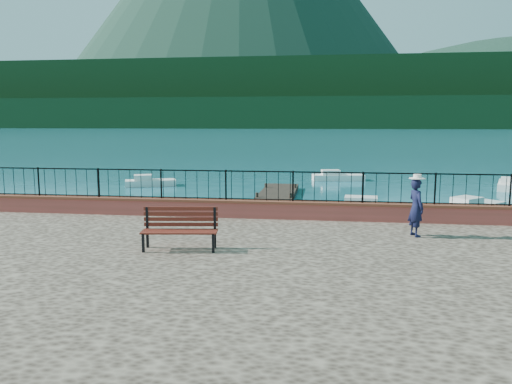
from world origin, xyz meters
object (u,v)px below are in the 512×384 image
(park_bench, at_px, (180,237))
(boat_3, at_px, (150,180))
(boat_1, at_px, (375,205))
(boat_0, at_px, (189,210))
(boat_2, at_px, (473,204))
(person, at_px, (416,208))
(boat_5, at_px, (509,182))
(boat_4, at_px, (338,175))

(park_bench, bearing_deg, boat_3, 104.41)
(boat_1, height_order, boat_3, same)
(park_bench, height_order, boat_3, park_bench)
(boat_0, distance_m, boat_2, 13.55)
(person, xyz_separation_m, boat_5, (9.34, 20.09, -1.60))
(person, bearing_deg, boat_0, 28.73)
(boat_4, bearing_deg, boat_3, -166.97)
(boat_1, distance_m, boat_3, 16.22)
(park_bench, xyz_separation_m, boat_1, (5.87, 12.29, -1.11))
(boat_2, relative_size, boat_4, 0.97)
(park_bench, relative_size, boat_3, 0.58)
(park_bench, distance_m, boat_4, 25.89)
(boat_3, height_order, boat_5, same)
(park_bench, relative_size, boat_2, 0.52)
(boat_0, xyz_separation_m, boat_1, (8.36, 2.56, 0.00))
(boat_4, bearing_deg, person, -95.01)
(park_bench, height_order, boat_2, park_bench)
(person, bearing_deg, boat_1, -19.43)
(boat_4, bearing_deg, park_bench, -108.73)
(person, distance_m, boat_0, 11.38)
(park_bench, distance_m, boat_0, 10.10)
(park_bench, height_order, boat_1, park_bench)
(person, relative_size, boat_1, 0.37)
(person, xyz_separation_m, boat_1, (-0.13, 9.97, -1.60))
(person, distance_m, boat_2, 11.97)
(boat_5, bearing_deg, boat_0, 144.93)
(boat_5, bearing_deg, boat_2, 172.07)
(person, height_order, boat_2, person)
(boat_2, bearing_deg, boat_1, 148.94)
(park_bench, distance_m, boat_3, 22.02)
(boat_4, height_order, boat_5, same)
(boat_1, height_order, boat_2, same)
(boat_4, bearing_deg, boat_0, -122.60)
(boat_2, height_order, boat_3, same)
(person, distance_m, boat_3, 23.04)
(boat_2, distance_m, boat_3, 20.07)
(person, bearing_deg, boat_3, 17.88)
(boat_2, xyz_separation_m, boat_4, (-6.14, 12.22, 0.00))
(park_bench, distance_m, boat_5, 27.17)
(boat_3, bearing_deg, boat_4, -0.01)
(park_bench, xyz_separation_m, boat_0, (-2.49, 9.72, -1.11))
(person, xyz_separation_m, boat_2, (4.59, 10.94, -1.60))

